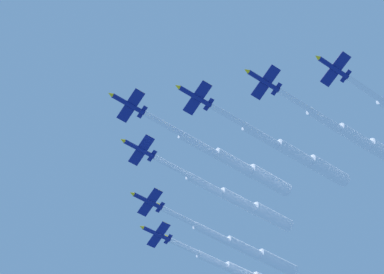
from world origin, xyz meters
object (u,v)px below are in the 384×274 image
Objects in this scene: jet_starboard_outer at (242,272)px; jet_starboard_mid at (246,249)px; jet_port_inner at (296,154)px; jet_port_mid at (356,137)px; jet_starboard_inner at (240,201)px; jet_lead at (235,163)px.

jet_starboard_mid is at bearing 101.43° from jet_starboard_outer.
jet_starboard_mid is at bearing -64.19° from jet_port_inner.
jet_starboard_inner is at bearing -32.11° from jet_port_mid.
jet_port_inner is 23.98m from jet_starboard_inner.
jet_starboard_mid is (31.23, -35.48, -1.28)m from jet_port_mid.
jet_starboard_outer is at bearing -84.99° from jet_lead.
jet_port_mid is 47.28m from jet_starboard_mid.
jet_lead is at bearing -6.46° from jet_port_mid.
jet_lead is at bearing -6.76° from jet_port_inner.
jet_starboard_mid reaches higher than jet_port_inner.
jet_port_mid is (-29.96, 3.39, 0.20)m from jet_lead.
jet_starboard_inner is 29.85m from jet_starboard_outer.
jet_port_mid reaches higher than jet_port_inner.
jet_starboard_inner reaches higher than jet_starboard_outer.
jet_port_mid reaches higher than jet_lead.
jet_lead is 1.00× the size of jet_starboard_inner.
jet_port_inner is 1.02× the size of jet_starboard_outer.
jet_starboard_inner reaches higher than jet_port_inner.
jet_starboard_mid is (16.39, -33.87, 0.23)m from jet_port_inner.
jet_starboard_mid is 13.99m from jet_starboard_outer.
jet_starboard_inner reaches higher than jet_port_mid.
jet_lead is at bearing 92.75° from jet_starboard_inner.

